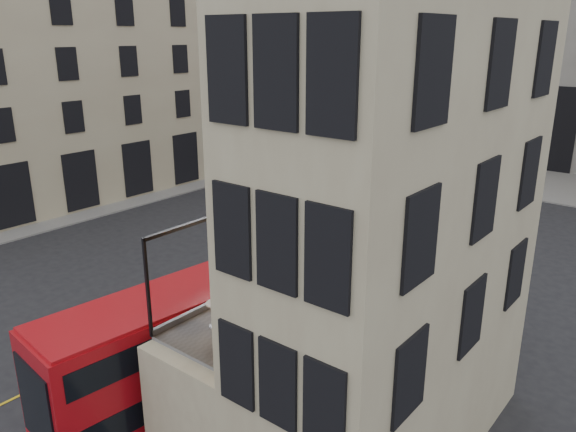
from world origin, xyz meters
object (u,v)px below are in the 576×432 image
Objects in this scene: bicycle at (375,220)px; pedestrian_d at (529,186)px; traffic_light_near at (327,218)px; cafe_table_near at (216,311)px; street_lamp_b at (420,150)px; cafe_table_mid at (279,273)px; cafe_table_far at (348,245)px; bus_far at (331,148)px; pedestrian_b at (390,162)px; street_lamp_a at (210,163)px; pedestrian_a at (362,154)px; car_b at (465,183)px; cyclist at (291,231)px; bus_near at (206,334)px; cafe_chair_a at (238,335)px; traffic_light_far at (303,147)px; cafe_chair_c at (331,281)px; car_c at (284,166)px; pedestrian_c at (417,177)px; car_a at (329,201)px; cafe_chair_b at (298,300)px; pedestrian_e at (271,172)px; cafe_chair_d at (374,261)px.

pedestrian_d is (5.77, 14.55, 0.34)m from bicycle.
cafe_table_near is (7.00, -15.47, 2.67)m from traffic_light_near.
street_lamp_b is at bearing 102.80° from traffic_light_near.
cafe_table_mid reaches higher than cafe_table_far.
traffic_light_near is at bearing -56.01° from bus_far.
pedestrian_b is (-8.15, 22.20, -1.64)m from traffic_light_near.
street_lamp_a is 18.07m from pedestrian_b.
pedestrian_a is 2.08× the size of cafe_table_mid.
bus_far is 2.71× the size of car_b.
street_lamp_b is 3.40× the size of pedestrian_b.
cafe_table_near is (23.00, -21.47, 2.70)m from street_lamp_a.
pedestrian_a is at bearing 62.27° from pedestrian_d.
cafe_table_near reaches higher than cyclist.
cafe_table_near is at bearing -35.92° from bus_near.
traffic_light_far is at bearing 124.84° from cafe_chair_a.
pedestrian_b is (4.00, -1.53, 0.01)m from pedestrian_a.
cafe_chair_c is at bearing -128.16° from cyclist.
cafe_chair_a is (2.93, -36.92, 4.07)m from pedestrian_d.
pedestrian_c is (11.80, 3.89, 0.06)m from car_c.
traffic_light_near reaches higher than car_a.
car_b is 5.49× the size of cafe_chair_a.
cyclist is at bearing 129.34° from cafe_chair_b.
cafe_table_near is (10.33, -33.89, 4.30)m from pedestrian_c.
cyclist is at bearing 32.23° from pedestrian_e.
street_lamp_a is 32.55m from cafe_chair_a.
street_lamp_b is 0.43× the size of bus_far.
cyclist reaches higher than pedestrian_e.
cyclist is at bearing 57.04° from pedestrian_c.
pedestrian_a is 1.90× the size of cafe_chair_c.
cafe_table_mid is (1.52, -33.47, 4.31)m from pedestrian_d.
traffic_light_far is 34.96m from bus_near.
street_lamp_b is 3.04× the size of pedestrian_e.
car_c is at bearing 88.78° from pedestrian_d.
bicycle is 20.44m from cafe_chair_c.
traffic_light_near reaches higher than pedestrian_e.
traffic_light_near reaches higher than pedestrian_a.
pedestrian_c is at bearing 110.88° from cafe_table_far.
cafe_chair_d is at bearing -108.84° from car_b.
pedestrian_d is 1.73× the size of cafe_chair_d.
traffic_light_far is 4.56× the size of cafe_chair_a.
traffic_light_near is at bearing -131.11° from pedestrian_b.
cafe_chair_d is at bearing -52.57° from bus_far.
cafe_chair_c is (8.08, -11.34, 2.42)m from traffic_light_near.
car_a is 23.49m from cafe_chair_c.
traffic_light_near is 5.13× the size of cafe_table_near.
cafe_chair_b is 0.94× the size of cafe_chair_d.
cafe_table_near reaches higher than street_lamp_a.
bus_near is at bearing -171.62° from cafe_chair_b.
car_c is 2.85× the size of cyclist.
pedestrian_c is 1.75× the size of cafe_chair_d.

